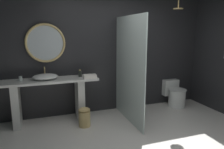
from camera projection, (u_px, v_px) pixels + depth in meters
name	position (u px, v px, depth m)	size (l,w,h in m)	color
back_wall_panel	(107.00, 53.00, 4.65)	(4.80, 0.10, 2.60)	#232326
vanity_counter	(49.00, 96.00, 4.10)	(1.88, 0.50, 0.87)	silver
vessel_sink	(45.00, 77.00, 4.01)	(0.47, 0.39, 0.22)	white
tumbler_cup	(21.00, 79.00, 3.88)	(0.06, 0.06, 0.09)	silver
soap_dispenser	(80.00, 74.00, 4.26)	(0.07, 0.07, 0.14)	#282D28
round_wall_mirror	(46.00, 43.00, 4.11)	(0.77, 0.05, 0.77)	tan
shower_glass_panel	(129.00, 70.00, 4.10)	(0.02, 1.37, 2.06)	silver
rain_shower_head	(178.00, 8.00, 4.44)	(0.21, 0.21, 0.28)	tan
toilet	(175.00, 94.00, 5.08)	(0.42, 0.62, 0.60)	white
waste_bin	(85.00, 117.00, 3.98)	(0.22, 0.22, 0.36)	tan
folded_hand_towel	(90.00, 76.00, 4.13)	(0.25, 0.17, 0.07)	silver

